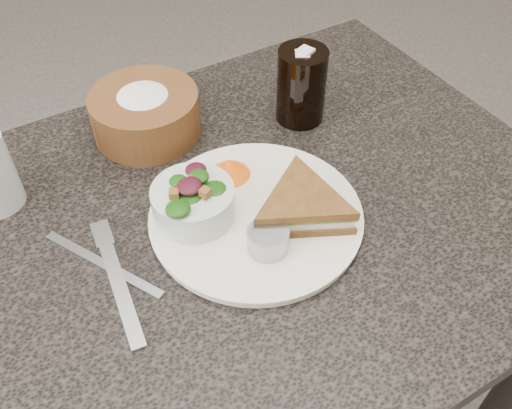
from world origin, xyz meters
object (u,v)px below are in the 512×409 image
at_px(dining_table, 229,360).
at_px(bread_basket, 144,107).
at_px(sandwich, 302,206).
at_px(salad_bowl, 193,198).
at_px(dinner_plate, 256,217).
at_px(cola_glass, 302,82).
at_px(dressing_ramekin, 268,240).

xyz_separation_m(dining_table, bread_basket, (-0.00, 0.23, 0.42)).
bearing_deg(sandwich, dining_table, 177.32).
xyz_separation_m(sandwich, salad_bowl, (-0.12, 0.08, 0.01)).
bearing_deg(dinner_plate, cola_glass, 42.02).
xyz_separation_m(dining_table, salad_bowl, (-0.03, 0.02, 0.42)).
height_order(dining_table, dinner_plate, dinner_plate).
xyz_separation_m(bread_basket, cola_glass, (0.23, -0.09, 0.02)).
relative_size(dinner_plate, cola_glass, 2.15).
xyz_separation_m(salad_bowl, dressing_ramekin, (0.05, -0.10, -0.02)).
distance_m(dining_table, cola_glass, 0.51).
height_order(dressing_ramekin, cola_glass, cola_glass).
relative_size(dinner_plate, bread_basket, 1.70).
relative_size(dining_table, bread_basket, 5.98).
bearing_deg(salad_bowl, dinner_plate, -29.72).
height_order(sandwich, bread_basket, bread_basket).
relative_size(salad_bowl, bread_basket, 0.66).
height_order(dining_table, cola_glass, cola_glass).
bearing_deg(bread_basket, dinner_plate, -78.52).
relative_size(salad_bowl, dressing_ramekin, 2.06).
xyz_separation_m(dining_table, cola_glass, (0.22, 0.14, 0.44)).
xyz_separation_m(sandwich, cola_glass, (0.13, 0.19, 0.03)).
bearing_deg(salad_bowl, sandwich, -32.08).
distance_m(dining_table, dressing_ramekin, 0.41).
relative_size(dining_table, salad_bowl, 9.09).
bearing_deg(salad_bowl, cola_glass, 25.48).
distance_m(dining_table, bread_basket, 0.48).
bearing_deg(dressing_ramekin, cola_glass, 48.31).
distance_m(dressing_ramekin, bread_basket, 0.31).
distance_m(salad_bowl, bread_basket, 0.21).
bearing_deg(bread_basket, dining_table, -88.85).
height_order(dinner_plate, salad_bowl, salad_bowl).
bearing_deg(dressing_ramekin, dining_table, 110.24).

